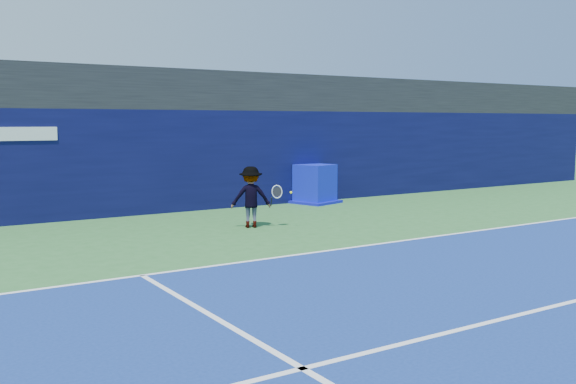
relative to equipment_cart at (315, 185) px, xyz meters
name	(u,v)px	position (x,y,z in m)	size (l,w,h in m)	color
ground	(475,274)	(-3.27, -9.63, -0.58)	(80.00, 80.00, 0.00)	#2F692F
baseline	(366,246)	(-3.27, -6.63, -0.57)	(24.00, 0.10, 0.01)	white
stadium_band	(198,92)	(-3.27, 1.87, 3.02)	(36.00, 3.00, 1.20)	black
back_wall_assembly	(212,159)	(-3.28, 0.87, 0.92)	(36.00, 1.03, 3.00)	#090B36
equipment_cart	(315,185)	(0.00, 0.00, 0.00)	(1.65, 1.65, 1.27)	#0D16C0
tennis_player	(251,197)	(-4.16, -3.15, 0.19)	(1.30, 0.93, 1.54)	white
tennis_ball	(291,192)	(-3.36, -3.78, 0.32)	(0.06, 0.06, 0.06)	yellow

